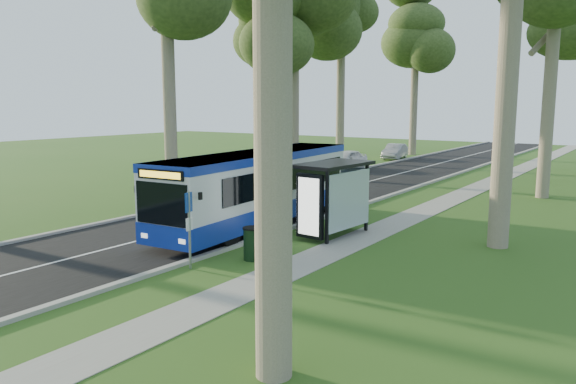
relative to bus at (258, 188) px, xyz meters
The scene contains 15 objects.
ground 4.57m from the bus, 70.04° to the right, with size 120.00×120.00×0.00m, color #30591B.
road 6.49m from the bus, 108.84° to the left, with size 7.00×100.00×0.02m, color black.
kerb_east 6.32m from the bus, 76.19° to the left, with size 0.25×100.00×0.12m, color #9E9B93.
kerb_west 8.27m from the bus, 132.86° to the left, with size 0.25×100.00×0.12m, color #9E9B93.
centre_line 6.49m from the bus, 108.84° to the left, with size 0.12×100.00×0.01m, color white.
footpath 7.61m from the bus, 53.17° to the left, with size 1.50×100.00×0.02m, color gray.
bus is the anchor object (origin of this frame).
bus_stop_sign 6.30m from the bus, 71.96° to the right, with size 0.11×0.34×2.38m.
bus_shelter 3.48m from the bus, ahead, with size 1.97×3.34×2.77m.
litter_bin 5.16m from the bus, 55.12° to the right, with size 0.61×0.61×1.06m.
car_white 20.37m from the bus, 108.48° to the left, with size 1.77×4.40×1.50m, color white.
car_silver 29.81m from the bus, 102.98° to the left, with size 1.43×4.09×1.35m, color #95979C.
tree_west_c 17.84m from the bus, 118.35° to the left, with size 5.20×5.20×13.11m.
tree_west_d 27.74m from the bus, 111.70° to the left, with size 5.20×5.20×15.92m.
tree_west_e 36.28m from the bus, 101.70° to the left, with size 5.20×5.20×16.49m.
Camera 1 is at (12.16, -13.86, 4.96)m, focal length 35.00 mm.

